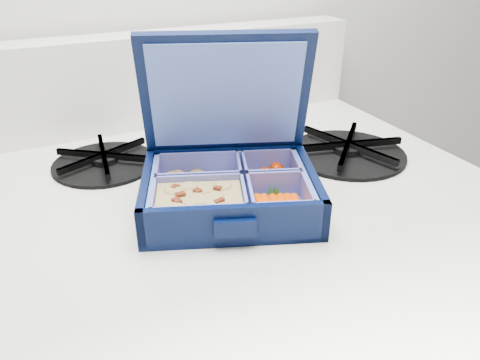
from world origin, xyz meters
name	(u,v)px	position (x,y,z in m)	size (l,w,h in m)	color
bento_box	(230,191)	(0.13, 1.62, 1.02)	(0.21, 0.16, 0.05)	black
burner_grate	(347,148)	(0.35, 1.68, 1.01)	(0.18, 0.18, 0.03)	black
burner_grate_rear	(104,160)	(0.01, 1.81, 1.01)	(0.15, 0.15, 0.02)	black
fork	(210,162)	(0.15, 1.74, 1.00)	(0.03, 0.19, 0.01)	silver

